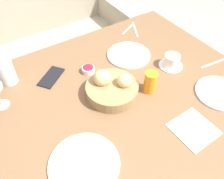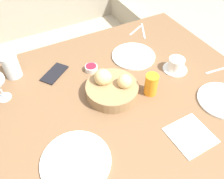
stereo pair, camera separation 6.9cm
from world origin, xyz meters
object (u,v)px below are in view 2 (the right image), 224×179
Objects in this scene: plate_far_center at (133,56)px; jam_bowl_berry at (91,68)px; water_tumbler at (11,66)px; napkin at (190,135)px; bread_basket at (111,87)px; coffee_cup at (176,65)px; fork_silver at (143,31)px; spoon_coffee at (135,30)px; plate_near_right at (223,100)px; plate_near_left at (76,161)px; couch at (36,51)px; cell_phone at (54,73)px; knife_silver at (220,69)px; juice_glass at (151,84)px.

plate_far_center is 0.25m from jam_bowl_berry.
water_tumbler reaches higher than napkin.
coffee_cup is (0.37, -0.01, -0.01)m from bread_basket.
spoon_coffee is at bearing 148.08° from fork_silver.
jam_bowl_berry is at bearing -156.88° from fork_silver.
jam_bowl_berry is (-0.44, 0.47, 0.01)m from plate_near_right.
jam_bowl_berry reaches higher than plate_near_left.
plate_near_right is at bearing -2.75° from plate_near_left.
plate_far_center is (-0.19, 0.47, 0.00)m from plate_near_right.
plate_near_right is at bearing -78.71° from coffee_cup.
plate_near_left is 2.20× the size of water_tumbler.
couch is 1.02m from fork_silver.
couch is 1.08m from plate_far_center.
plate_near_right is at bearing 16.55° from napkin.
couch is 1.55m from napkin.
plate_far_center is at bearing -8.79° from cell_phone.
coffee_cup reaches higher than plate_far_center.
napkin reaches higher than knife_silver.
juice_glass is (0.16, -0.08, 0.01)m from bread_basket.
plate_near_left is (-0.28, -0.25, -0.04)m from bread_basket.
coffee_cup reaches higher than knife_silver.
bread_basket is at bearing 115.75° from napkin.
spoon_coffee is 0.60m from cell_phone.
jam_bowl_berry is at bearing 123.06° from juice_glass.
couch is 11.23× the size of cell_phone.
coffee_cup is at bearing -98.38° from fork_silver.
plate_far_center is at bearing 138.34° from knife_silver.
plate_near_left is at bearing -138.30° from bread_basket.
fork_silver is at bearing 41.73° from bread_basket.
bread_basket reaches higher than plate_near_left.
plate_near_left is at bearing -139.78° from plate_far_center.
bread_basket is 0.51m from water_tumbler.
couch is at bearing 87.43° from cell_phone.
couch is 17.32× the size of juice_glass.
plate_near_left is 1.16× the size of plate_near_right.
bread_basket is 1.07× the size of plate_near_right.
knife_silver is 1.04× the size of cell_phone.
fork_silver is 0.96× the size of cell_phone.
water_tumbler is (-0.22, -0.76, 0.49)m from couch.
couch is at bearing 121.10° from knife_silver.
napkin is at bearing -71.10° from jam_bowl_berry.
couch is 1.42m from plate_near_left.
cell_phone is at bearing 160.90° from jam_bowl_berry.
water_tumbler is 0.89m from napkin.
knife_silver is at bearing -25.60° from cell_phone.
water_tumbler is at bearing 166.04° from plate_far_center.
bread_basket is at bearing -141.62° from plate_far_center.
bread_basket reaches higher than knife_silver.
juice_glass reaches higher than plate_near_left.
fork_silver is at bearing -31.92° from spoon_coffee.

